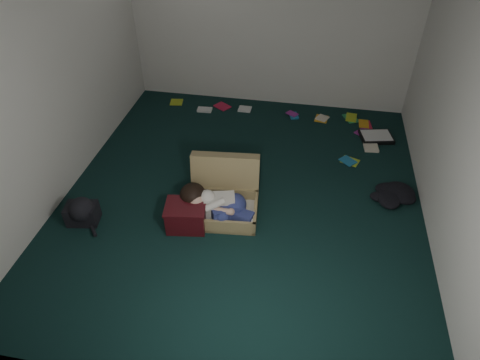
% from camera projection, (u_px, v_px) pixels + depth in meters
% --- Properties ---
extents(floor, '(4.50, 4.50, 0.00)m').
position_uv_depth(floor, '(242.00, 195.00, 4.91)').
color(floor, black).
rests_on(floor, ground).
extents(wall_back, '(4.50, 0.00, 4.50)m').
position_uv_depth(wall_back, '(272.00, 16.00, 5.80)').
color(wall_back, silver).
rests_on(wall_back, ground).
extents(wall_front, '(4.50, 0.00, 4.50)m').
position_uv_depth(wall_front, '(172.00, 283.00, 2.37)').
color(wall_front, silver).
rests_on(wall_front, ground).
extents(wall_left, '(0.00, 4.50, 4.50)m').
position_uv_depth(wall_left, '(50.00, 77.00, 4.37)').
color(wall_left, silver).
rests_on(wall_left, ground).
extents(wall_right, '(0.00, 4.50, 4.50)m').
position_uv_depth(wall_right, '(463.00, 113.00, 3.81)').
color(wall_right, silver).
rests_on(wall_right, ground).
extents(suitcase, '(0.82, 0.80, 0.55)m').
position_uv_depth(suitcase, '(224.00, 195.00, 4.66)').
color(suitcase, '#9F8957').
rests_on(suitcase, floor).
extents(person, '(0.83, 0.39, 0.34)m').
position_uv_depth(person, '(216.00, 204.00, 4.49)').
color(person, silver).
rests_on(person, suitcase).
extents(maroon_bin, '(0.46, 0.39, 0.29)m').
position_uv_depth(maroon_bin, '(186.00, 216.00, 4.44)').
color(maroon_bin, '#400D12').
rests_on(maroon_bin, floor).
extents(backpack, '(0.45, 0.38, 0.24)m').
position_uv_depth(backpack, '(82.00, 213.00, 4.51)').
color(backpack, black).
rests_on(backpack, floor).
extents(clothing_pile, '(0.47, 0.42, 0.13)m').
position_uv_depth(clothing_pile, '(393.00, 194.00, 4.83)').
color(clothing_pile, black).
rests_on(clothing_pile, floor).
extents(paper_tray, '(0.48, 0.40, 0.06)m').
position_uv_depth(paper_tray, '(376.00, 137.00, 5.80)').
color(paper_tray, black).
rests_on(paper_tray, floor).
extents(book_scatter, '(3.07, 1.30, 0.02)m').
position_uv_depth(book_scatter, '(294.00, 121.00, 6.14)').
color(book_scatter, '#ADC522').
rests_on(book_scatter, floor).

